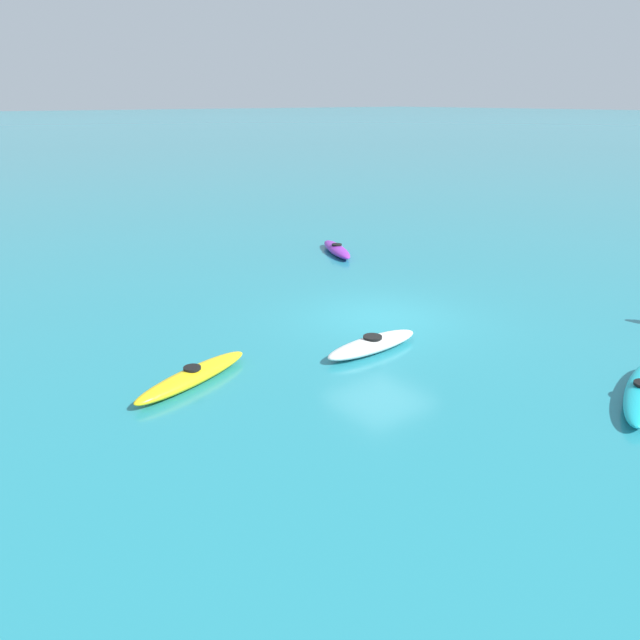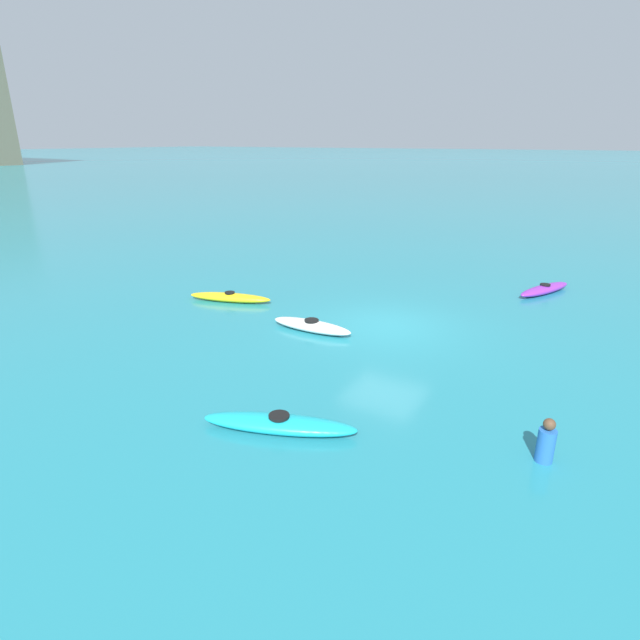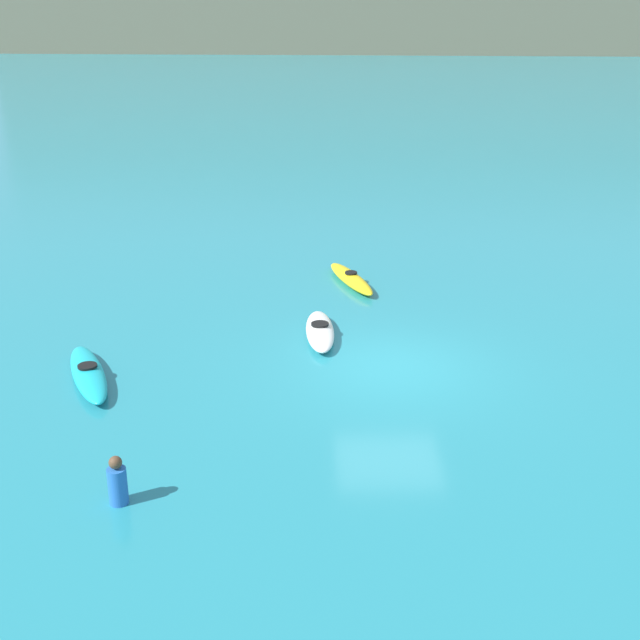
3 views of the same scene
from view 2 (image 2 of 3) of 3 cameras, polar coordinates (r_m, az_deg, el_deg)
name	(u,v)px [view 2 (image 2 of 3)]	position (r m, az deg, el deg)	size (l,w,h in m)	color
ground_plane	(387,326)	(16.02, 7.67, -0.67)	(600.00, 600.00, 0.00)	teal
kayak_cyan	(279,424)	(10.36, -4.66, -11.70)	(1.78, 3.21, 0.37)	#19B7C6
kayak_yellow	(230,297)	(18.50, -10.21, 2.55)	(1.50, 3.10, 0.37)	yellow
kayak_white	(312,326)	(15.42, -0.96, -0.67)	(0.77, 2.70, 0.37)	white
kayak_purple	(545,289)	(21.06, 24.20, 3.22)	(2.93, 1.74, 0.37)	purple
person_near_shore	(546,443)	(10.23, 24.35, -12.61)	(0.40, 0.40, 0.88)	blue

